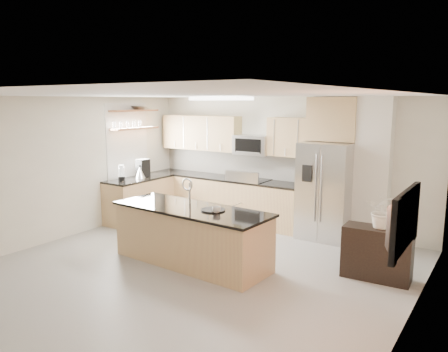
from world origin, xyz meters
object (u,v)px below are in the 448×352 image
Objects in this scene: credenza at (377,253)px; television at (394,219)px; range at (249,201)px; microwave at (253,145)px; refrigerator at (326,191)px; cup at (216,210)px; blender at (122,174)px; flower_vase at (384,203)px; coffee_maker at (143,168)px; kettle at (140,172)px; island at (192,235)px; bowl at (139,107)px; platter at (213,210)px.

television reaches higher than credenza.
range is at bearing 150.77° from credenza.
microwave is 1.82m from refrigerator.
cup is 0.37× the size of blender.
credenza is 0.75m from flower_vase.
blender is at bearing -178.75° from flower_vase.
flower_vase is at bearing -5.74° from coffee_maker.
kettle is (-3.68, -1.02, 0.15)m from refrigerator.
coffee_maker is (-2.48, 1.51, 0.65)m from island.
kettle reaches higher than credenza.
bowl is at bearing 130.11° from kettle.
bowl is at bearing 103.38° from blender.
credenza is 2.49× the size of coffee_maker.
refrigerator is at bearing 134.41° from flower_vase.
microwave is 3.43m from flower_vase.
cup is 0.12× the size of television.
blender reaches higher than credenza.
island is 7.19× the size of platter.
bowl is at bearing 144.43° from coffee_maker.
refrigerator is 5.37× the size of blender.
cup is (0.90, -2.48, 0.47)m from range.
cup is at bearing -25.77° from kettle.
refrigerator is (1.66, -0.05, 0.42)m from range.
range is at bearing 27.87° from kettle.
kettle is 5.91m from television.
refrigerator is at bearing 15.54° from kettle.
credenza is 2.84× the size of blender.
blender is at bearing 162.41° from cup.
flower_vase is (3.01, -1.43, 0.65)m from range.
television is (5.76, -2.32, -1.04)m from bowl.
coffee_maker is at bearing -156.41° from range.
coffee_maker reaches higher than kettle.
blender is at bearing -76.62° from bowl.
flower_vase is (0.05, 0.03, 0.74)m from credenza.
island reaches higher than credenza.
kettle is (-2.80, 1.32, 0.14)m from platter.
refrigerator reaches higher than island.
range is 3.40m from flower_vase.
blender is (-2.46, 0.88, 0.61)m from island.
refrigerator reaches higher than platter.
flower_vase is at bearing -6.77° from bowl.
coffee_maker reaches higher than blender.
blender is 0.31× the size of television.
range is at bearing 102.06° from island.
island is at bearing -159.25° from flower_vase.
cup is 0.16m from platter.
blender is 0.88× the size of coffee_maker.
island reaches higher than platter.
credenza is 5.14m from coffee_maker.
island is 2.83m from kettle.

